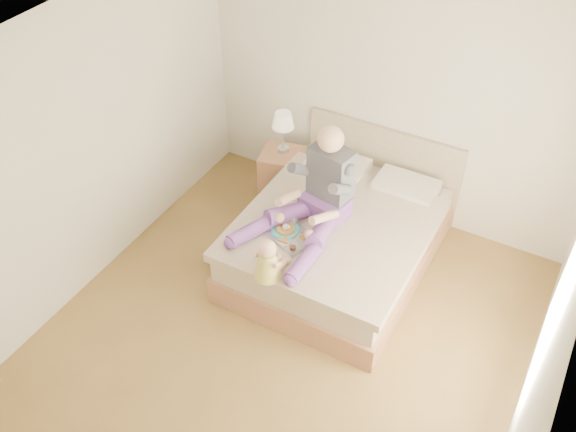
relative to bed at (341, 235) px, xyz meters
The scene contains 7 objects.
room 1.61m from the bed, 85.70° to the right, with size 4.02×4.22×2.71m.
bed is the anchor object (origin of this frame).
nightstand 1.17m from the bed, 148.72° to the left, with size 0.56×0.52×0.58m.
lamp 1.36m from the bed, 147.48° to the left, with size 0.23×0.23×0.48m.
adult 0.65m from the bed, 127.19° to the right, with size 0.85×1.25×0.99m.
tray 0.68m from the bed, 116.79° to the right, with size 0.52×0.46×0.12m.
baby 1.16m from the bed, 101.24° to the right, with size 0.26×0.36×0.40m.
Camera 1 is at (1.79, -3.23, 4.61)m, focal length 40.00 mm.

